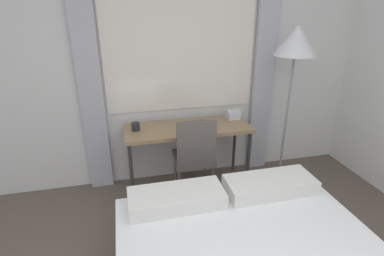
% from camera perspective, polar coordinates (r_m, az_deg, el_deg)
% --- Properties ---
extents(wall_back_with_window, '(5.48, 0.13, 2.70)m').
position_cam_1_polar(wall_back_with_window, '(3.31, -4.40, 12.01)').
color(wall_back_with_window, silver).
rests_on(wall_back_with_window, ground_plane).
extents(desk, '(1.34, 0.51, 0.75)m').
position_cam_1_polar(desk, '(3.21, -0.80, -0.79)').
color(desk, '#937551').
rests_on(desk, ground_plane).
extents(desk_chair, '(0.43, 0.43, 0.95)m').
position_cam_1_polar(desk_chair, '(3.03, 0.47, -5.12)').
color(desk_chair, '#59514C').
rests_on(desk_chair, ground_plane).
extents(standing_lamp, '(0.42, 0.42, 1.77)m').
position_cam_1_polar(standing_lamp, '(3.28, 19.07, 14.05)').
color(standing_lamp, '#4C4C51').
rests_on(standing_lamp, ground_plane).
extents(telephone, '(0.15, 0.14, 0.10)m').
position_cam_1_polar(telephone, '(3.43, 7.84, 2.55)').
color(telephone, silver).
rests_on(telephone, desk).
extents(book, '(0.27, 0.17, 0.02)m').
position_cam_1_polar(book, '(3.22, 0.70, 0.74)').
color(book, '#4C4238').
rests_on(book, desk).
extents(mug, '(0.08, 0.08, 0.08)m').
position_cam_1_polar(mug, '(3.13, -10.69, 0.28)').
color(mug, '#262628').
rests_on(mug, desk).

